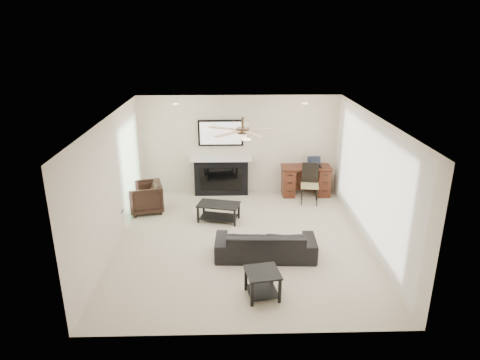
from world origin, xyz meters
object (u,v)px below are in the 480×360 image
Objects in this scene: armchair at (145,198)px; fireplace_unit at (221,158)px; coffee_table at (219,212)px; desk at (306,181)px; sofa at (265,243)px.

armchair is 0.40× the size of fireplace_unit.
armchair is 1.79m from coffee_table.
coffee_table is 0.74× the size of desk.
fireplace_unit reaches higher than coffee_table.
armchair reaches higher than sofa.
coffee_table is at bearing -91.38° from fireplace_unit.
coffee_table is (-0.90, 1.60, -0.07)m from sofa.
fireplace_unit reaches higher than armchair.
armchair is at bearing -166.38° from desk.
armchair reaches higher than coffee_table.
desk is (2.18, 1.49, 0.18)m from coffee_table.
desk is at bearing 48.02° from coffee_table.
sofa is 1.84m from coffee_table.
desk reaches higher than sofa.
desk is (3.88, 0.94, 0.04)m from armchair.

